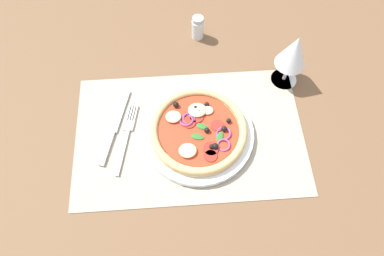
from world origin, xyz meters
The scene contains 8 objects.
ground_plane centered at (0.00, 0.00, -1.20)cm, with size 190.00×140.00×2.40cm, color brown.
placemat centered at (0.00, 0.00, 0.20)cm, with size 51.95×33.28×0.40cm, color #A39984.
plate centered at (1.97, -0.61, 1.13)cm, with size 25.03×25.03×1.45cm, color white.
pizza centered at (1.96, -0.57, 2.96)cm, with size 21.70×21.70×2.65cm.
fork centered at (-14.27, 0.53, 0.62)cm, with size 5.08×17.94×0.44cm.
knife centered at (-17.08, 3.15, 0.65)cm, with size 6.76×19.75×0.62cm.
wine_glass centered at (24.49, 13.72, 10.09)cm, with size 7.20×7.20×14.90cm.
pepper_shaker centered at (4.13, 29.35, 3.25)cm, with size 3.20×3.20×6.70cm.
Camera 1 is at (-1.97, -37.01, 72.03)cm, focal length 33.03 mm.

